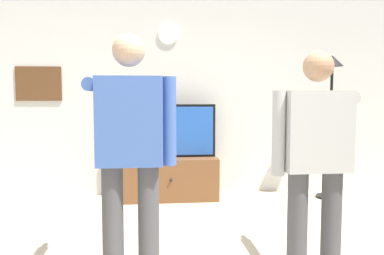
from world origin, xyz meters
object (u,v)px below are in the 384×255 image
person_standing_nearer_lamp (130,150)px  person_standing_nearer_couch (315,154)px  television (170,131)px  wall_clock (168,34)px  framed_picture (39,84)px  floor_lamp (331,97)px  tv_stand (170,178)px

person_standing_nearer_lamp → person_standing_nearer_couch: size_ratio=1.05×
television → wall_clock: bearing=90.0°
television → wall_clock: size_ratio=4.37×
framed_picture → floor_lamp: size_ratio=0.31×
tv_stand → person_standing_nearer_lamp: person_standing_nearer_lamp is taller
tv_stand → framed_picture: size_ratio=2.12×
wall_clock → person_standing_nearer_lamp: bearing=-97.8°
wall_clock → framed_picture: bearing=179.8°
tv_stand → television: television is taller
television → person_standing_nearer_lamp: person_standing_nearer_lamp is taller
framed_picture → person_standing_nearer_lamp: person_standing_nearer_lamp is taller
person_standing_nearer_couch → person_standing_nearer_lamp: bearing=-178.5°
wall_clock → framed_picture: 1.82m
television → floor_lamp: size_ratio=0.64×
framed_picture → person_standing_nearer_lamp: 3.16m
television → framed_picture: (-1.70, 0.25, 0.61)m
tv_stand → framed_picture: bearing=170.1°
framed_picture → floor_lamp: bearing=-7.0°
person_standing_nearer_couch → wall_clock: bearing=107.7°
person_standing_nearer_lamp → person_standing_nearer_couch: 1.28m
framed_picture → person_standing_nearer_couch: 3.85m
floor_lamp → person_standing_nearer_lamp: size_ratio=1.07×
framed_picture → person_standing_nearer_lamp: size_ratio=0.33×
framed_picture → person_standing_nearer_lamp: bearing=-65.2°
floor_lamp → person_standing_nearer_couch: size_ratio=1.12×
tv_stand → wall_clock: bearing=90.0°
wall_clock → person_standing_nearer_lamp: (-0.39, -2.82, -1.17)m
tv_stand → floor_lamp: bearing=-4.7°
floor_lamp → person_standing_nearer_couch: bearing=-117.3°
person_standing_nearer_lamp → person_standing_nearer_couch: person_standing_nearer_lamp is taller
tv_stand → person_standing_nearer_lamp: size_ratio=0.70×
television → floor_lamp: bearing=-6.0°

